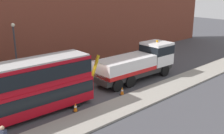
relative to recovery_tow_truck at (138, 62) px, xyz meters
name	(u,v)px	position (x,y,z in m)	size (l,w,h in m)	color
ground_plane	(88,92)	(-5.91, 0.61, -1.76)	(120.00, 120.00, 0.00)	#424247
near_kerb	(121,106)	(-5.91, -3.59, -1.68)	(60.00, 2.80, 0.15)	gray
recovery_tow_truck	(138,62)	(0.00, 0.00, 0.00)	(10.18, 2.93, 3.67)	#2D2D2D
double_decker_bus	(19,89)	(-12.33, 0.02, 0.47)	(11.11, 2.91, 4.06)	#B70C19
traffic_cone_near_bus	(75,107)	(-8.94, -1.78, -1.42)	(0.36, 0.36, 0.72)	orange
traffic_cone_midway	(122,91)	(-4.05, -1.83, -1.42)	(0.36, 0.36, 0.72)	orange
street_lamp	(15,48)	(-9.42, 6.97, 1.71)	(0.36, 0.36, 5.83)	#38383D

